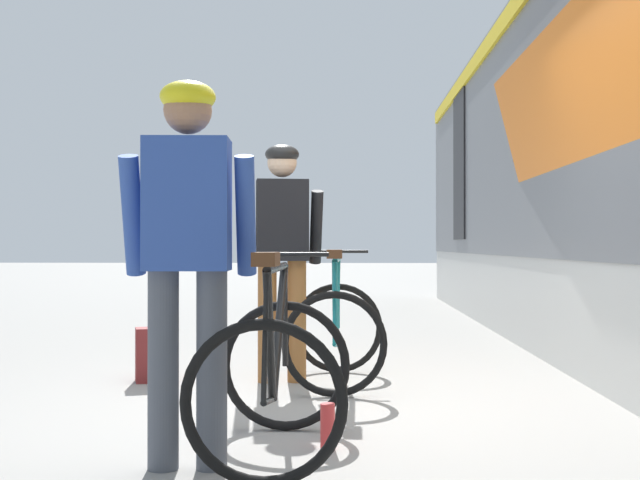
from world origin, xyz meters
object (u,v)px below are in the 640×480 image
backpack_on_platform (155,355)px  cyclist_far_in_dark (282,240)px  bicycle_far_teal (336,329)px  water_bottle_by_the_backpack (149,365)px  bicycle_near_black (276,372)px  cyclist_near_in_blue (188,237)px  water_bottle_near_the_bikes (328,426)px

backpack_on_platform → cyclist_far_in_dark: bearing=-16.9°
bicycle_far_teal → water_bottle_by_the_backpack: bearing=171.7°
water_bottle_by_the_backpack → bicycle_far_teal: bearing=-8.3°
backpack_on_platform → bicycle_near_black: bearing=-79.6°
bicycle_far_teal → bicycle_near_black: bearing=-97.7°
cyclist_far_in_dark → water_bottle_by_the_backpack: (-1.03, 0.13, -0.96)m
bicycle_near_black → bicycle_far_teal: bearing=82.3°
cyclist_far_in_dark → backpack_on_platform: cyclist_far_in_dark is taller
cyclist_near_in_blue → backpack_on_platform: bearing=107.4°
bicycle_far_teal → backpack_on_platform: (-1.35, 0.07, -0.20)m
bicycle_near_black → water_bottle_by_the_backpack: bearing=118.3°
bicycle_near_black → backpack_on_platform: 2.31m
cyclist_near_in_blue → cyclist_far_in_dark: size_ratio=1.00×
cyclist_near_in_blue → bicycle_near_black: cyclist_near_in_blue is taller
bicycle_near_black → cyclist_near_in_blue: bearing=-149.2°
water_bottle_near_the_bikes → cyclist_far_in_dark: bearing=101.5°
cyclist_far_in_dark → water_bottle_near_the_bikes: 2.16m
cyclist_near_in_blue → water_bottle_by_the_backpack: bearing=108.2°
cyclist_near_in_blue → bicycle_near_black: (0.38, 0.23, -0.65)m
cyclist_near_in_blue → backpack_on_platform: 2.51m
water_bottle_by_the_backpack → cyclist_far_in_dark: bearing=-7.2°
cyclist_far_in_dark → water_bottle_by_the_backpack: size_ratio=9.09×
water_bottle_near_the_bikes → cyclist_near_in_blue: bearing=-149.7°
backpack_on_platform → water_bottle_near_the_bikes: (1.33, -1.89, -0.09)m
bicycle_near_black → water_bottle_near_the_bikes: size_ratio=4.78×
bicycle_far_teal → backpack_on_platform: bearing=177.2°
bicycle_far_teal → backpack_on_platform: size_ratio=2.70×
cyclist_far_in_dark → bicycle_far_teal: (0.40, -0.08, -0.65)m
backpack_on_platform → water_bottle_by_the_backpack: size_ratio=2.06×
cyclist_near_in_blue → bicycle_far_teal: size_ratio=1.63×
cyclist_far_in_dark → backpack_on_platform: (-0.95, -0.01, -0.85)m
cyclist_near_in_blue → bicycle_near_black: bearing=30.8°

